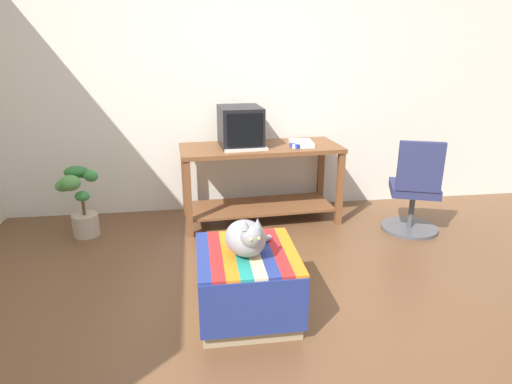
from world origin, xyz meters
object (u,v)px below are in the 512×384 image
Objects in this scene: keyboard at (245,149)px; book at (301,143)px; potted_plant at (80,201)px; office_chair at (415,193)px; tv_monitor at (240,127)px; cat at (247,238)px; desk at (261,170)px; ottoman_with_blanket at (247,284)px; stapler at (295,146)px.

keyboard is 1.39× the size of book.
office_chair is at bearing -6.43° from potted_plant.
tv_monitor is 1.29× the size of cat.
keyboard is 1.56m from potted_plant.
office_chair is (1.35, -0.50, -0.13)m from desk.
office_chair is (1.54, -0.53, -0.55)m from tv_monitor.
desk is 3.21× the size of tv_monitor.
cat is (-0.73, -1.62, -0.21)m from book.
potted_plant is at bearing 173.85° from keyboard.
office_chair is (1.52, -0.35, -0.38)m from keyboard.
book is 1.79m from cat.
potted_plant is at bearing 132.79° from ottoman_with_blanket.
office_chair is (1.68, 1.10, 0.16)m from ottoman_with_blanket.
potted_plant is 2.02m from stapler.
potted_plant is at bearing 120.24° from cat.
tv_monitor is 0.54m from stapler.
desk is 0.47m from book.
cat is 2.00m from potted_plant.
tv_monitor is at bearing 179.23° from book.
desk is at bearing -178.67° from book.
cat is (-0.01, -0.04, 0.34)m from ottoman_with_blanket.
stapler is (1.97, 0.04, 0.44)m from potted_plant.
ottoman_with_blanket is (-0.17, -1.45, -0.54)m from keyboard.
stapler is at bearing -3.63° from keyboard.
stapler is at bearing 55.42° from cat.
ottoman_with_blanket is (-0.33, -1.60, -0.29)m from desk.
book is 1.83m from ottoman_with_blanket.
tv_monitor is at bearing 85.06° from ottoman_with_blanket.
keyboard is at bearing 83.51° from ottoman_with_blanket.
cat is at bearing -98.78° from tv_monitor.
potted_plant is 5.82× the size of stapler.
keyboard is 0.62× the size of potted_plant.
desk is at bearing -13.15° from tv_monitor.
tv_monitor is at bearing 1.08° from office_chair.
tv_monitor is at bearing 135.72° from stapler.
office_chair is at bearing -22.77° from tv_monitor.
tv_monitor is 1.79m from ottoman_with_blanket.
book reaches higher than ottoman_with_blanket.
desk is at bearing 35.57° from keyboard.
potted_plant is at bearing 154.39° from stapler.
cat is 0.42× the size of office_chair.
book reaches higher than keyboard.
office_chair reaches higher than ottoman_with_blanket.
potted_plant is (-1.48, -0.19, -0.60)m from tv_monitor.
office_chair is (1.69, 1.14, -0.18)m from cat.
desk is 4.15× the size of cat.
keyboard is at bearing -141.57° from desk.
office_chair is 8.09× the size of stapler.
office_chair reaches higher than desk.
ottoman_with_blanket is at bearing -110.23° from book.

